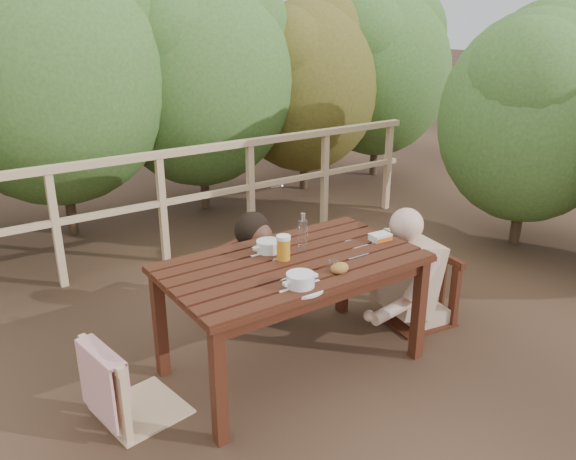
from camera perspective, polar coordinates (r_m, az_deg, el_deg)
ground at (r=3.76m, az=0.44°, el=-13.20°), size 60.00×60.00×0.00m
table at (r=3.57m, az=0.46°, el=-8.43°), size 1.54×0.87×0.71m
chair_left at (r=3.23m, az=-15.01°, el=-10.64°), size 0.51×0.51×0.90m
chair_far at (r=4.19m, az=-4.97°, el=-2.70°), size 0.55×0.55×0.88m
chair_right at (r=4.16m, az=12.85°, el=-2.92°), size 0.53×0.53×0.94m
woman at (r=4.14m, az=-5.18°, el=-0.41°), size 0.66×0.73×1.22m
diner_right at (r=4.09m, az=13.40°, el=0.32°), size 0.79×0.68×1.43m
railing at (r=5.15m, az=-12.37°, el=2.16°), size 5.60×0.10×1.01m
hedge_row at (r=6.17m, az=-14.33°, el=18.20°), size 6.60×1.60×3.80m
soup_near at (r=3.07m, az=1.24°, el=-5.10°), size 0.26×0.26×0.09m
soup_far at (r=3.52m, az=-1.95°, el=-1.71°), size 0.25×0.25×0.08m
bread_roll at (r=3.26m, az=5.15°, el=-3.80°), size 0.11×0.09×0.07m
beer_glass at (r=3.39m, az=-0.46°, el=-1.87°), size 0.09×0.09×0.16m
bottle at (r=3.51m, az=1.49°, el=-0.27°), size 0.06×0.06×0.25m
tumbler at (r=3.28m, az=4.49°, el=-3.61°), size 0.06×0.06×0.07m
butter_tub at (r=3.74m, az=9.14°, el=-0.79°), size 0.14×0.10×0.06m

